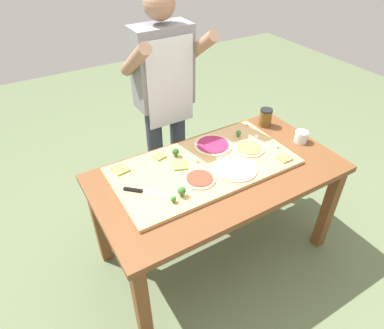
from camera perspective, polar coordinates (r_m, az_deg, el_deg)
The scene contains 23 objects.
ground_plane at distance 2.61m, azimuth 3.73°, elevation -14.02°, with size 8.00×8.00×0.00m, color #60704C.
prep_table at distance 2.14m, azimuth 4.41°, elevation -3.18°, with size 1.53×0.82×0.75m.
cutting_board at distance 2.10m, azimuth 2.04°, elevation -0.22°, with size 1.13×0.58×0.02m, color tan.
chefs_knife at distance 1.91m, azimuth -8.47°, elevation -4.51°, with size 0.23×0.22×0.02m.
pizza_whole_tomato_red at distance 1.97m, azimuth 1.29°, elevation -2.43°, with size 0.19×0.19×0.02m.
pizza_whole_pesto_green at distance 2.25m, azimuth 9.61°, elevation 2.72°, with size 0.20×0.20×0.02m.
pizza_whole_beet_magenta at distance 2.25m, azimuth 3.52°, elevation 3.29°, with size 0.26×0.26×0.02m.
pizza_whole_white_garlic at distance 2.06m, azimuth 7.38°, elevation -0.69°, with size 0.26×0.26×0.02m.
pizza_slice_far_left at distance 2.16m, azimuth -5.53°, elevation 1.41°, with size 0.07×0.07×0.01m, color #899E4C.
pizza_slice_center at distance 2.08m, azimuth -11.91°, elevation -0.83°, with size 0.09×0.09×0.01m, color #899E4C.
pizza_slice_near_left at distance 2.07m, azimuth -2.04°, elevation -0.17°, with size 0.09×0.09×0.01m, color #899E4C.
pizza_slice_far_right at distance 2.21m, azimuth 15.31°, elevation 1.05°, with size 0.08×0.08×0.01m, color #899E4C.
broccoli_floret_back_left at distance 2.14m, azimuth -2.79°, elevation 2.12°, with size 0.05×0.05×0.06m.
broccoli_floret_front_right at distance 2.35m, azimuth 7.84°, elevation 5.27°, with size 0.04×0.04×0.05m.
broccoli_floret_center_left at distance 1.84m, azimuth -1.76°, elevation -4.50°, with size 0.05×0.05×0.06m.
broccoli_floret_center_right at distance 1.82m, azimuth -3.17°, elevation -5.85°, with size 0.03×0.03×0.04m.
cheese_crumble_a at distance 2.10m, azimuth 0.72°, elevation 0.68°, with size 0.02×0.02×0.02m, color white.
cheese_crumble_b at distance 2.30m, azimuth 14.06°, elevation 3.05°, with size 0.02×0.02×0.02m, color silver.
cheese_crumble_c at distance 2.50m, azimuth 9.34°, elevation 6.58°, with size 0.02×0.02×0.02m, color silver.
cheese_crumble_d at distance 2.37m, azimuth 10.89°, elevation 4.60°, with size 0.02×0.02×0.02m, color silver.
flour_cup at distance 2.44m, azimuth 17.91°, elevation 4.40°, with size 0.09×0.09×0.08m.
sauce_jar at distance 2.55m, azimuth 12.31°, elevation 7.76°, with size 0.09×0.09×0.13m.
cook_center at distance 2.44m, azimuth -4.67°, elevation 12.15°, with size 0.54×0.39×1.67m.
Camera 1 is at (-0.98, -1.31, 2.03)m, focal length 31.62 mm.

